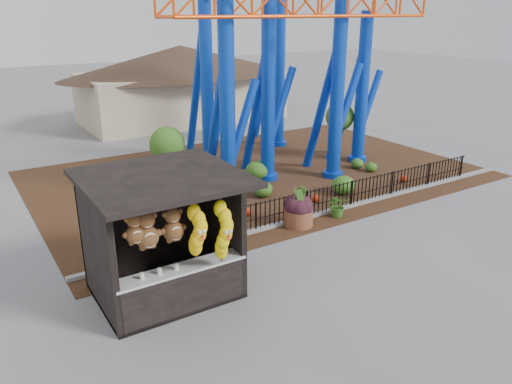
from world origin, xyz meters
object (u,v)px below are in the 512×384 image
prize_booth (166,240)px  terracotta_planter (298,218)px  roller_coaster (278,14)px  potted_plant (338,206)px

prize_booth → terracotta_planter: (5.25, 1.80, -1.25)m
prize_booth → roller_coaster: size_ratio=0.32×
prize_booth → potted_plant: (6.83, 1.69, -1.13)m
prize_booth → roller_coaster: 12.00m
roller_coaster → potted_plant: bearing=-103.0°
terracotta_planter → potted_plant: 1.59m
roller_coaster → prize_booth: bearing=-138.0°
roller_coaster → potted_plant: 8.36m
terracotta_planter → potted_plant: (1.58, -0.11, 0.12)m
terracotta_planter → potted_plant: potted_plant is taller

